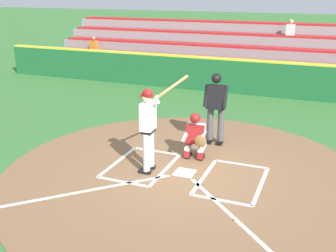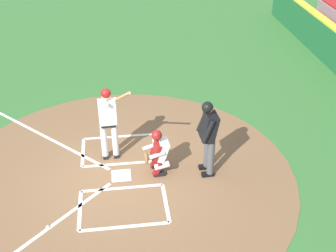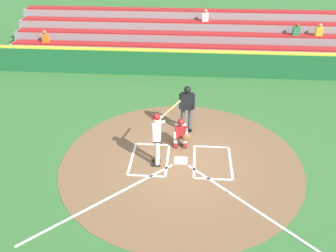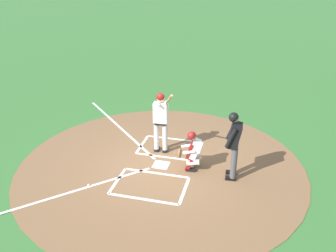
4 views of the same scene
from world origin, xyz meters
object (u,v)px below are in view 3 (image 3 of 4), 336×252
plate_umpire (187,105)px  batter (157,135)px  catcher (181,132)px  baseball (229,192)px

plate_umpire → batter: bearing=68.2°
catcher → baseball: (-1.53, 2.37, -0.55)m
catcher → plate_umpire: size_ratio=0.61×
batter → catcher: 1.37m
batter → catcher: (-0.71, -1.06, -0.51)m
batter → plate_umpire: 2.34m
batter → catcher: batter is taller
plate_umpire → baseball: bearing=111.4°
catcher → plate_umpire: 1.22m
batter → baseball: (-2.23, 1.31, -1.06)m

